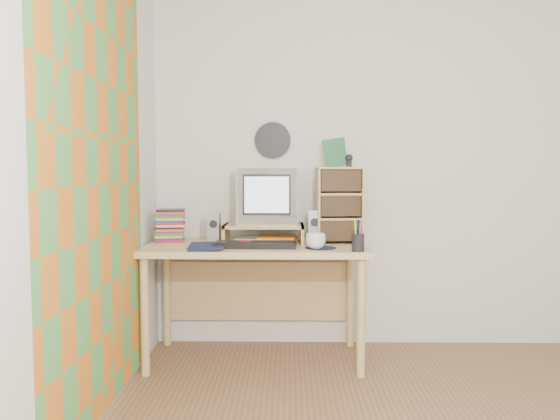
{
  "coord_description": "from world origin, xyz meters",
  "views": [
    {
      "loc": [
        -0.81,
        -2.07,
        1.21
      ],
      "look_at": [
        -0.87,
        1.33,
        0.97
      ],
      "focal_mm": 35.0,
      "sensor_mm": 36.0,
      "label": 1
    }
  ],
  "objects_px": {
    "mug": "(316,241)",
    "diary": "(189,244)",
    "desk": "(256,264)",
    "crt_monitor": "(268,196)",
    "dvd_stack": "(170,222)",
    "keyboard": "(255,245)",
    "cd_rack": "(339,205)"
  },
  "relations": [
    {
      "from": "desk",
      "to": "dvd_stack",
      "type": "bearing_deg",
      "value": 173.02
    },
    {
      "from": "crt_monitor",
      "to": "cd_rack",
      "type": "distance_m",
      "value": 0.48
    },
    {
      "from": "crt_monitor",
      "to": "cd_rack",
      "type": "xyz_separation_m",
      "value": [
        0.47,
        -0.06,
        -0.06
      ]
    },
    {
      "from": "keyboard",
      "to": "diary",
      "type": "relative_size",
      "value": 1.94
    },
    {
      "from": "desk",
      "to": "mug",
      "type": "distance_m",
      "value": 0.49
    },
    {
      "from": "dvd_stack",
      "to": "diary",
      "type": "height_order",
      "value": "dvd_stack"
    },
    {
      "from": "desk",
      "to": "mug",
      "type": "height_order",
      "value": "mug"
    },
    {
      "from": "crt_monitor",
      "to": "desk",
      "type": "bearing_deg",
      "value": -129.73
    },
    {
      "from": "crt_monitor",
      "to": "mug",
      "type": "distance_m",
      "value": 0.53
    },
    {
      "from": "crt_monitor",
      "to": "diary",
      "type": "relative_size",
      "value": 1.51
    },
    {
      "from": "desk",
      "to": "crt_monitor",
      "type": "relative_size",
      "value": 3.58
    },
    {
      "from": "desk",
      "to": "dvd_stack",
      "type": "distance_m",
      "value": 0.64
    },
    {
      "from": "desk",
      "to": "diary",
      "type": "bearing_deg",
      "value": -146.31
    },
    {
      "from": "mug",
      "to": "diary",
      "type": "height_order",
      "value": "mug"
    },
    {
      "from": "cd_rack",
      "to": "keyboard",
      "type": "bearing_deg",
      "value": -161.62
    },
    {
      "from": "desk",
      "to": "keyboard",
      "type": "xyz_separation_m",
      "value": [
        0.01,
        -0.21,
        0.15
      ]
    },
    {
      "from": "desk",
      "to": "crt_monitor",
      "type": "bearing_deg",
      "value": 50.18
    },
    {
      "from": "mug",
      "to": "crt_monitor",
      "type": "bearing_deg",
      "value": 130.63
    },
    {
      "from": "diary",
      "to": "dvd_stack",
      "type": "bearing_deg",
      "value": 114.4
    },
    {
      "from": "keyboard",
      "to": "diary",
      "type": "distance_m",
      "value": 0.4
    },
    {
      "from": "crt_monitor",
      "to": "dvd_stack",
      "type": "height_order",
      "value": "crt_monitor"
    },
    {
      "from": "cd_rack",
      "to": "diary",
      "type": "distance_m",
      "value": 0.99
    },
    {
      "from": "cd_rack",
      "to": "mug",
      "type": "distance_m",
      "value": 0.39
    },
    {
      "from": "desk",
      "to": "cd_rack",
      "type": "distance_m",
      "value": 0.66
    },
    {
      "from": "mug",
      "to": "diary",
      "type": "relative_size",
      "value": 0.47
    },
    {
      "from": "keyboard",
      "to": "cd_rack",
      "type": "relative_size",
      "value": 1.01
    },
    {
      "from": "desk",
      "to": "cd_rack",
      "type": "relative_size",
      "value": 2.84
    },
    {
      "from": "desk",
      "to": "mug",
      "type": "bearing_deg",
      "value": -35.34
    },
    {
      "from": "keyboard",
      "to": "dvd_stack",
      "type": "bearing_deg",
      "value": 156.15
    },
    {
      "from": "keyboard",
      "to": "dvd_stack",
      "type": "height_order",
      "value": "dvd_stack"
    },
    {
      "from": "diary",
      "to": "crt_monitor",
      "type": "bearing_deg",
      "value": 31.93
    },
    {
      "from": "mug",
      "to": "diary",
      "type": "xyz_separation_m",
      "value": [
        -0.76,
        0.01,
        -0.02
      ]
    }
  ]
}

